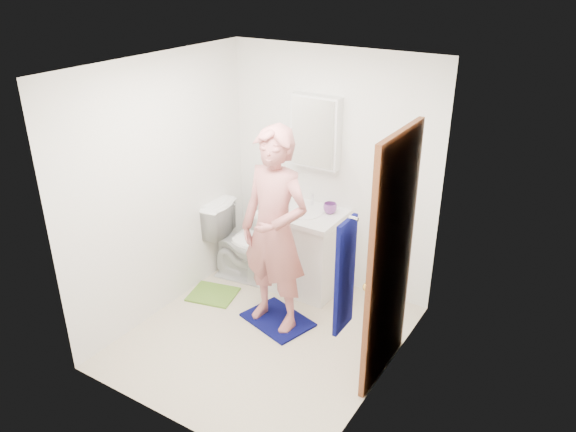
% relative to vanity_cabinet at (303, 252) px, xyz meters
% --- Properties ---
extents(floor, '(2.20, 2.40, 0.02)m').
position_rel_vanity_cabinet_xyz_m(floor, '(0.15, -0.91, -0.41)').
color(floor, beige).
rests_on(floor, ground).
extents(ceiling, '(2.20, 2.40, 0.02)m').
position_rel_vanity_cabinet_xyz_m(ceiling, '(0.15, -0.91, 2.01)').
color(ceiling, white).
rests_on(ceiling, ground).
extents(wall_back, '(2.20, 0.02, 2.40)m').
position_rel_vanity_cabinet_xyz_m(wall_back, '(0.15, 0.30, 0.80)').
color(wall_back, white).
rests_on(wall_back, ground).
extents(wall_front, '(2.20, 0.02, 2.40)m').
position_rel_vanity_cabinet_xyz_m(wall_front, '(0.15, -2.12, 0.80)').
color(wall_front, white).
rests_on(wall_front, ground).
extents(wall_left, '(0.02, 2.40, 2.40)m').
position_rel_vanity_cabinet_xyz_m(wall_left, '(-0.96, -0.91, 0.80)').
color(wall_left, white).
rests_on(wall_left, ground).
extents(wall_right, '(0.02, 2.40, 2.40)m').
position_rel_vanity_cabinet_xyz_m(wall_right, '(1.26, -0.91, 0.80)').
color(wall_right, white).
rests_on(wall_right, ground).
extents(vanity_cabinet, '(0.75, 0.55, 0.80)m').
position_rel_vanity_cabinet_xyz_m(vanity_cabinet, '(0.00, 0.00, 0.00)').
color(vanity_cabinet, white).
rests_on(vanity_cabinet, floor).
extents(countertop, '(0.79, 0.59, 0.05)m').
position_rel_vanity_cabinet_xyz_m(countertop, '(0.00, 0.00, 0.43)').
color(countertop, white).
rests_on(countertop, vanity_cabinet).
extents(sink_basin, '(0.40, 0.40, 0.03)m').
position_rel_vanity_cabinet_xyz_m(sink_basin, '(0.00, 0.00, 0.44)').
color(sink_basin, white).
rests_on(sink_basin, countertop).
extents(faucet, '(0.03, 0.03, 0.12)m').
position_rel_vanity_cabinet_xyz_m(faucet, '(0.00, 0.18, 0.51)').
color(faucet, silver).
rests_on(faucet, countertop).
extents(medicine_cabinet, '(0.50, 0.12, 0.70)m').
position_rel_vanity_cabinet_xyz_m(medicine_cabinet, '(0.00, 0.22, 1.20)').
color(medicine_cabinet, white).
rests_on(medicine_cabinet, wall_back).
extents(mirror_panel, '(0.46, 0.01, 0.66)m').
position_rel_vanity_cabinet_xyz_m(mirror_panel, '(0.00, 0.16, 1.20)').
color(mirror_panel, white).
rests_on(mirror_panel, wall_back).
extents(door, '(0.05, 0.80, 2.05)m').
position_rel_vanity_cabinet_xyz_m(door, '(1.22, -0.76, 0.62)').
color(door, brown).
rests_on(door, ground).
extents(door_knob, '(0.07, 0.07, 0.07)m').
position_rel_vanity_cabinet_xyz_m(door_knob, '(1.18, -1.08, 0.55)').
color(door_knob, gold).
rests_on(door_knob, door).
extents(towel, '(0.03, 0.24, 0.80)m').
position_rel_vanity_cabinet_xyz_m(towel, '(1.18, -1.48, 0.85)').
color(towel, '#080A4B').
rests_on(towel, wall_right).
extents(towel_hook, '(0.06, 0.02, 0.02)m').
position_rel_vanity_cabinet_xyz_m(towel_hook, '(1.22, -1.48, 1.27)').
color(towel_hook, silver).
rests_on(towel_hook, wall_right).
extents(toilet, '(0.87, 0.57, 0.83)m').
position_rel_vanity_cabinet_xyz_m(toilet, '(-0.58, -0.16, 0.01)').
color(toilet, white).
rests_on(toilet, floor).
extents(bath_mat, '(0.72, 0.60, 0.02)m').
position_rel_vanity_cabinet_xyz_m(bath_mat, '(0.12, -0.66, -0.39)').
color(bath_mat, '#080A4B').
rests_on(bath_mat, floor).
extents(green_rug, '(0.53, 0.48, 0.02)m').
position_rel_vanity_cabinet_xyz_m(green_rug, '(-0.67, -0.63, -0.39)').
color(green_rug, olive).
rests_on(green_rug, floor).
extents(soap_dispenser, '(0.11, 0.11, 0.19)m').
position_rel_vanity_cabinet_xyz_m(soap_dispenser, '(-0.23, -0.07, 0.54)').
color(soap_dispenser, '#BB5763').
rests_on(soap_dispenser, countertop).
extents(toothbrush_cup, '(0.15, 0.15, 0.10)m').
position_rel_vanity_cabinet_xyz_m(toothbrush_cup, '(0.24, 0.11, 0.50)').
color(toothbrush_cup, '#7E4393').
rests_on(toothbrush_cup, countertop).
extents(man, '(0.72, 0.50, 1.87)m').
position_rel_vanity_cabinet_xyz_m(man, '(0.12, -0.69, 0.56)').
color(man, '#B96B68').
rests_on(man, bath_mat).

